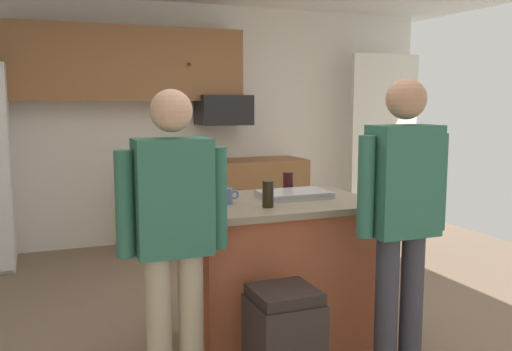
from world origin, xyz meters
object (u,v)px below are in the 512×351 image
at_px(person_guest_left, 402,208).
at_px(glass_short_whisky, 288,182).
at_px(kitchen_island, 273,270).
at_px(glass_dark_ale, 268,194).
at_px(person_elder_center, 173,226).
at_px(mug_blue_stoneware, 226,196).
at_px(serving_tray, 294,194).
at_px(trash_bin, 284,346).
at_px(microwave_over_range, 224,110).

height_order(person_guest_left, glass_short_whisky, person_guest_left).
height_order(kitchen_island, glass_dark_ale, glass_dark_ale).
height_order(person_elder_center, mug_blue_stoneware, person_elder_center).
xyz_separation_m(serving_tray, trash_bin, (-0.41, -0.75, -0.65)).
distance_m(microwave_over_range, trash_bin, 3.62).
bearing_deg(microwave_over_range, glass_short_whisky, -97.68).
relative_size(kitchen_island, serving_tray, 2.77).
xyz_separation_m(mug_blue_stoneware, serving_tray, (0.48, 0.05, -0.03)).
height_order(serving_tray, trash_bin, serving_tray).
relative_size(mug_blue_stoneware, serving_tray, 0.30).
bearing_deg(person_guest_left, kitchen_island, 0.00).
relative_size(serving_tray, trash_bin, 0.72).
bearing_deg(glass_short_whisky, mug_blue_stoneware, -153.18).
height_order(kitchen_island, person_elder_center, person_elder_center).
distance_m(microwave_over_range, person_elder_center, 3.41).
distance_m(microwave_over_range, mug_blue_stoneware, 2.81).
height_order(glass_short_whisky, serving_tray, glass_short_whisky).
height_order(microwave_over_range, trash_bin, microwave_over_range).
xyz_separation_m(glass_dark_ale, serving_tray, (0.29, 0.25, -0.06)).
distance_m(microwave_over_range, person_guest_left, 3.34).
height_order(kitchen_island, person_guest_left, person_guest_left).
bearing_deg(glass_dark_ale, microwave_over_range, 76.67).
bearing_deg(glass_dark_ale, serving_tray, 40.84).
bearing_deg(kitchen_island, serving_tray, 13.78).
bearing_deg(glass_dark_ale, person_guest_left, -37.52).
distance_m(person_elder_center, trash_bin, 0.84).
distance_m(serving_tray, trash_bin, 1.08).
height_order(glass_dark_ale, serving_tray, glass_dark_ale).
distance_m(microwave_over_range, kitchen_island, 2.85).
bearing_deg(person_elder_center, mug_blue_stoneware, 14.87).
bearing_deg(person_guest_left, trash_bin, 57.34).
bearing_deg(person_guest_left, glass_dark_ale, 16.94).
distance_m(person_guest_left, glass_dark_ale, 0.77).
height_order(person_guest_left, person_elder_center, person_guest_left).
bearing_deg(microwave_over_range, mug_blue_stoneware, -108.21).
bearing_deg(serving_tray, kitchen_island, -166.22).
relative_size(microwave_over_range, glass_short_whisky, 4.11).
distance_m(kitchen_island, mug_blue_stoneware, 0.60).
distance_m(kitchen_island, person_guest_left, 0.97).
bearing_deg(person_elder_center, serving_tray, -2.86).
xyz_separation_m(kitchen_island, person_guest_left, (0.48, -0.68, 0.49)).
bearing_deg(glass_short_whisky, kitchen_island, -130.09).
bearing_deg(person_guest_left, microwave_over_range, -36.60).
distance_m(microwave_over_range, glass_short_whisky, 2.42).
relative_size(person_guest_left, serving_tray, 3.81).
relative_size(microwave_over_range, kitchen_island, 0.46).
distance_m(person_elder_center, glass_dark_ale, 0.69).
bearing_deg(person_elder_center, glass_dark_ale, -9.11).
xyz_separation_m(mug_blue_stoneware, glass_dark_ale, (0.19, -0.20, 0.03)).
distance_m(glass_dark_ale, trash_bin, 0.88).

